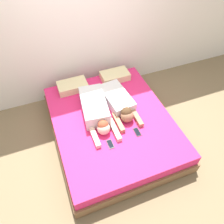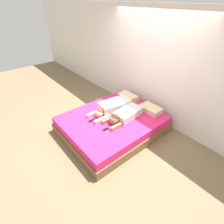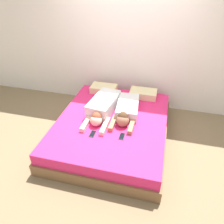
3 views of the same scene
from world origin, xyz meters
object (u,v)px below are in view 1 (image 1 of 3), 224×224
pillow_head_left (73,86)px  person_right (119,103)px  person_left (96,110)px  cell_phone_left (110,144)px  pillow_head_right (115,76)px  bed (112,126)px  cell_phone_right (137,132)px

pillow_head_left → person_right: size_ratio=0.51×
person_left → cell_phone_left: (0.01, -0.59, -0.11)m
person_right → pillow_head_left: bearing=130.8°
pillow_head_left → pillow_head_right: 0.79m
bed → person_left: 0.40m
person_right → cell_phone_left: 0.74m
pillow_head_right → bed: bearing=-114.1°
person_left → person_right: 0.41m
bed → cell_phone_right: 0.49m
bed → pillow_head_right: 1.00m
cell_phone_left → person_right: bearing=57.8°
pillow_head_right → pillow_head_left: bearing=180.0°
pillow_head_right → person_right: (-0.19, -0.69, 0.03)m
person_left → bed: bearing=-37.6°
person_right → cell_phone_left: person_right is taller
pillow_head_left → pillow_head_right: bearing=0.0°
pillow_head_left → person_left: 0.75m
bed → pillow_head_right: bearing=65.9°
person_left → person_right: person_left is taller
cell_phone_right → pillow_head_left: bearing=117.1°
pillow_head_left → cell_phone_right: bearing=-62.9°
pillow_head_left → cell_phone_right: pillow_head_left is taller
pillow_head_right → cell_phone_left: pillow_head_right is taller
person_right → person_left: bearing=-175.5°
person_right → cell_phone_right: size_ratio=6.41×
pillow_head_right → cell_phone_right: 1.27m
person_right → cell_phone_left: bearing=-122.2°
bed → pillow_head_right: (0.39, 0.88, 0.26)m
cell_phone_left → pillow_head_right: bearing=65.9°
bed → cell_phone_left: bearing=-113.9°
pillow_head_left → cell_phone_left: 1.33m
person_left → person_right: bearing=4.5°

